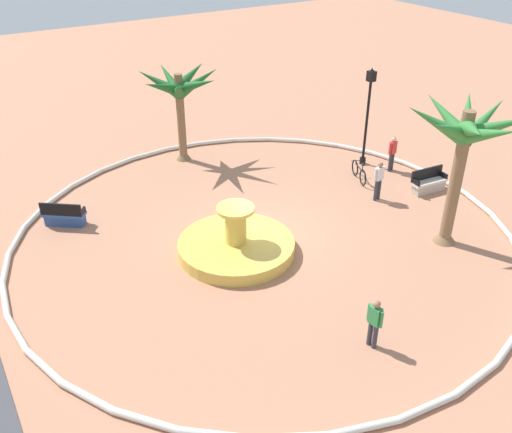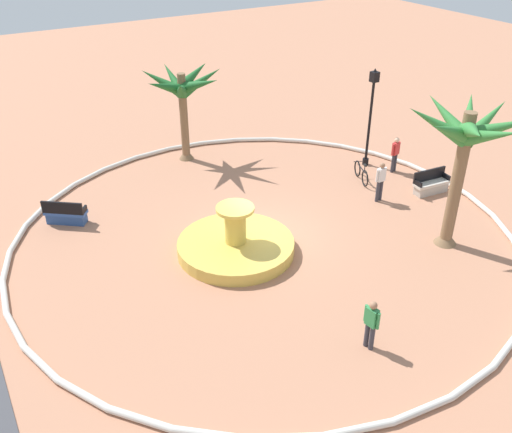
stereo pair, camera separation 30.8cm
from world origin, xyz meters
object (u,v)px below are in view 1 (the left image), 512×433
fountain (236,245)px  bench_east (428,184)px  bicycle_red_frame (359,172)px  palm_tree_by_curb (180,90)px  lamppost (368,110)px  person_cyclist_photo (379,179)px  palm_tree_near_fountain (465,138)px  bench_west (64,217)px  person_pedestrian_stroll (374,321)px  person_cyclist_helmet (392,152)px

fountain → bench_east: bearing=-91.2°
bench_east → bicycle_red_frame: size_ratio=1.00×
palm_tree_by_curb → lamppost: lamppost is taller
fountain → bicycle_red_frame: bearing=-73.9°
bicycle_red_frame → person_cyclist_photo: (-1.79, 0.55, 0.57)m
palm_tree_near_fountain → bench_east: (3.15, -2.41, -3.69)m
bench_west → person_pedestrian_stroll: person_pedestrian_stroll is taller
palm_tree_near_fountain → bench_west: (8.41, 11.44, -3.69)m
bench_east → bench_west: bearing=69.2°
palm_tree_by_curb → lamppost: (-4.82, -6.87, -0.73)m
palm_tree_by_curb → person_cyclist_helmet: (-6.05, -7.46, -2.44)m
palm_tree_by_curb → palm_tree_near_fountain: bearing=-156.7°
palm_tree_near_fountain → person_cyclist_helmet: 6.79m
bench_east → palm_tree_near_fountain: bearing=142.6°
fountain → person_pedestrian_stroll: fountain is taller
bench_east → fountain: bearing=88.8°
person_pedestrian_stroll → palm_tree_by_curb: bearing=-3.8°
lamppost → fountain: bearing=111.1°
palm_tree_by_curb → bench_east: size_ratio=2.66×
person_cyclist_helmet → fountain: bearing=102.9°
lamppost → person_cyclist_helmet: lamppost is taller
bench_east → palm_tree_by_curb: bearing=41.4°
person_cyclist_photo → bicycle_red_frame: bearing=-17.2°
palm_tree_by_curb → lamppost: bearing=-125.0°
bench_east → person_cyclist_helmet: size_ratio=1.00×
fountain → bicycle_red_frame: 7.73m
lamppost → bicycle_red_frame: lamppost is taller
bicycle_red_frame → person_cyclist_helmet: 1.95m
palm_tree_by_curb → person_pedestrian_stroll: palm_tree_by_curb is taller
palm_tree_near_fountain → palm_tree_by_curb: 12.58m
palm_tree_near_fountain → bicycle_red_frame: 6.63m
palm_tree_by_curb → bench_west: bearing=115.8°
palm_tree_near_fountain → bench_west: 14.67m
bench_east → person_pedestrian_stroll: person_pedestrian_stroll is taller
person_cyclist_photo → person_pedestrian_stroll: (-6.42, 5.97, -0.06)m
fountain → person_cyclist_helmet: size_ratio=2.50×
person_cyclist_photo → person_pedestrian_stroll: person_cyclist_photo is taller
person_cyclist_helmet → bench_east: bearing=178.2°
bicycle_red_frame → person_cyclist_photo: person_cyclist_photo is taller
palm_tree_by_curb → lamppost: size_ratio=0.97×
bicycle_red_frame → palm_tree_by_curb: bearing=42.7°
person_cyclist_helmet → person_pedestrian_stroll: bearing=134.3°
person_cyclist_helmet → person_cyclist_photo: (-1.78, 2.43, 0.04)m
person_pedestrian_stroll → person_cyclist_photo: bearing=-42.9°
bench_west → person_cyclist_photo: (-4.70, -11.50, 0.61)m
fountain → bench_west: 6.85m
bench_east → person_cyclist_photo: size_ratio=0.96×
fountain → bench_west: fountain is taller
fountain → bench_east: 9.23m
lamppost → person_cyclist_photo: (-3.01, 1.85, -1.68)m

